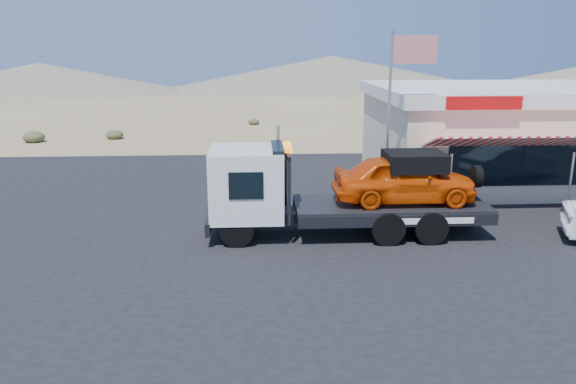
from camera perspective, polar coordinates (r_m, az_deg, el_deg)
name	(u,v)px	position (r m, az deg, el deg)	size (l,w,h in m)	color
ground	(246,263)	(14.96, -4.25, -7.19)	(120.00, 120.00, 0.00)	olive
asphalt_lot	(311,226)	(17.85, 2.33, -3.43)	(32.00, 24.00, 0.02)	black
tow_truck	(340,187)	(16.75, 5.34, 0.53)	(8.22, 2.44, 2.75)	black
jerky_store	(499,133)	(25.27, 20.66, 5.66)	(10.40, 9.97, 3.90)	beige
flagpole	(396,101)	(19.03, 10.95, 9.03)	(1.55, 0.10, 6.00)	#99999E
distant_hills	(171,76)	(69.84, -11.79, 11.44)	(126.00, 48.00, 4.20)	#726B59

